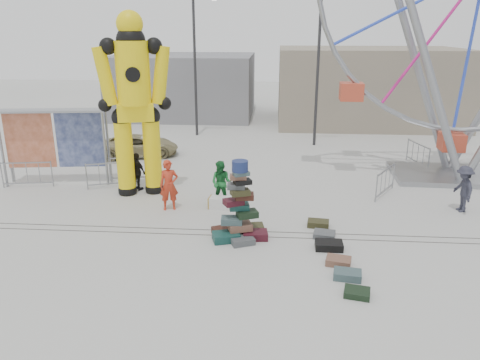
# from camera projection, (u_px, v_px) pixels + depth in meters

# --- Properties ---
(ground) EXTENTS (90.00, 90.00, 0.00)m
(ground) POSITION_uv_depth(u_px,v_px,m) (246.00, 245.00, 14.27)
(ground) COLOR #9E9E99
(ground) RESTS_ON ground
(track_line_near) EXTENTS (40.00, 0.04, 0.01)m
(track_line_near) POSITION_uv_depth(u_px,v_px,m) (247.00, 236.00, 14.83)
(track_line_near) COLOR #47443F
(track_line_near) RESTS_ON ground
(track_line_far) EXTENTS (40.00, 0.04, 0.01)m
(track_line_far) POSITION_uv_depth(u_px,v_px,m) (248.00, 231.00, 15.21)
(track_line_far) COLOR #47443F
(track_line_far) RESTS_ON ground
(building_right) EXTENTS (12.00, 8.00, 5.00)m
(building_right) POSITION_uv_depth(u_px,v_px,m) (367.00, 86.00, 31.93)
(building_right) COLOR gray
(building_right) RESTS_ON ground
(building_left) EXTENTS (10.00, 8.00, 4.40)m
(building_left) POSITION_uv_depth(u_px,v_px,m) (185.00, 85.00, 34.86)
(building_left) COLOR gray
(building_left) RESTS_ON ground
(lamp_post_right) EXTENTS (1.41, 0.25, 8.00)m
(lamp_post_right) POSITION_uv_depth(u_px,v_px,m) (320.00, 63.00, 24.96)
(lamp_post_right) COLOR #2D2D30
(lamp_post_right) RESTS_ON ground
(lamp_post_left) EXTENTS (1.41, 0.25, 8.00)m
(lamp_post_left) POSITION_uv_depth(u_px,v_px,m) (196.00, 60.00, 27.37)
(lamp_post_left) COLOR #2D2D30
(lamp_post_left) RESTS_ON ground
(suitcase_tower) EXTENTS (1.86, 1.62, 2.52)m
(suitcase_tower) POSITION_uv_depth(u_px,v_px,m) (239.00, 216.00, 14.58)
(suitcase_tower) COLOR #16433E
(suitcase_tower) RESTS_ON ground
(crash_test_dummy) EXTENTS (2.83, 1.26, 7.14)m
(crash_test_dummy) POSITION_uv_depth(u_px,v_px,m) (135.00, 99.00, 17.56)
(crash_test_dummy) COLOR black
(crash_test_dummy) RESTS_ON ground
(banner_scaffold) EXTENTS (4.40, 1.30, 3.14)m
(banner_scaffold) POSITION_uv_depth(u_px,v_px,m) (54.00, 129.00, 19.15)
(banner_scaffold) COLOR gray
(banner_scaffold) RESTS_ON ground
(steamer_trunk) EXTENTS (0.90, 0.58, 0.40)m
(steamer_trunk) POSITION_uv_depth(u_px,v_px,m) (221.00, 203.00, 17.13)
(steamer_trunk) COLOR silver
(steamer_trunk) RESTS_ON ground
(row_case_0) EXTENTS (0.76, 0.56, 0.20)m
(row_case_0) POSITION_uv_depth(u_px,v_px,m) (318.00, 223.00, 15.56)
(row_case_0) COLOR #36341B
(row_case_0) RESTS_ON ground
(row_case_1) EXTENTS (0.75, 0.65, 0.17)m
(row_case_1) POSITION_uv_depth(u_px,v_px,m) (324.00, 234.00, 14.77)
(row_case_1) COLOR #4F5255
(row_case_1) RESTS_ON ground
(row_case_2) EXTENTS (0.82, 0.56, 0.23)m
(row_case_2) POSITION_uv_depth(u_px,v_px,m) (329.00, 245.00, 13.97)
(row_case_2) COLOR black
(row_case_2) RESTS_ON ground
(row_case_3) EXTENTS (0.77, 0.63, 0.20)m
(row_case_3) POSITION_uv_depth(u_px,v_px,m) (338.00, 261.00, 13.06)
(row_case_3) COLOR brown
(row_case_3) RESTS_ON ground
(row_case_4) EXTENTS (0.79, 0.58, 0.22)m
(row_case_4) POSITION_uv_depth(u_px,v_px,m) (347.00, 275.00, 12.32)
(row_case_4) COLOR #3F575A
(row_case_4) RESTS_ON ground
(row_case_5) EXTENTS (0.72, 0.62, 0.17)m
(row_case_5) POSITION_uv_depth(u_px,v_px,m) (357.00, 293.00, 11.54)
(row_case_5) COLOR black
(row_case_5) RESTS_ON ground
(barricade_dummy_a) EXTENTS (1.99, 0.42, 1.10)m
(barricade_dummy_a) POSITION_uv_depth(u_px,v_px,m) (27.00, 174.00, 19.24)
(barricade_dummy_a) COLOR gray
(barricade_dummy_a) RESTS_ON ground
(barricade_dummy_b) EXTENTS (1.93, 0.72, 1.10)m
(barricade_dummy_b) POSITION_uv_depth(u_px,v_px,m) (112.00, 175.00, 19.18)
(barricade_dummy_b) COLOR gray
(barricade_dummy_b) RESTS_ON ground
(barricade_dummy_c) EXTENTS (1.98, 0.50, 1.10)m
(barricade_dummy_c) POSITION_uv_depth(u_px,v_px,m) (134.00, 169.00, 19.97)
(barricade_dummy_c) COLOR gray
(barricade_dummy_c) RESTS_ON ground
(barricade_wheel_front) EXTENTS (1.11, 1.77, 1.10)m
(barricade_wheel_front) POSITION_uv_depth(u_px,v_px,m) (385.00, 182.00, 18.34)
(barricade_wheel_front) COLOR gray
(barricade_wheel_front) RESTS_ON ground
(barricade_wheel_back) EXTENTS (0.55, 1.97, 1.10)m
(barricade_wheel_back) POSITION_uv_depth(u_px,v_px,m) (418.00, 154.00, 22.26)
(barricade_wheel_back) COLOR gray
(barricade_wheel_back) RESTS_ON ground
(pedestrian_red) EXTENTS (0.77, 0.61, 1.85)m
(pedestrian_red) POSITION_uv_depth(u_px,v_px,m) (169.00, 185.00, 16.77)
(pedestrian_red) COLOR #BA311A
(pedestrian_red) RESTS_ON ground
(pedestrian_green) EXTENTS (0.95, 0.83, 1.66)m
(pedestrian_green) POSITION_uv_depth(u_px,v_px,m) (221.00, 183.00, 17.30)
(pedestrian_green) COLOR #19662C
(pedestrian_green) RESTS_ON ground
(pedestrian_black) EXTENTS (0.97, 0.80, 1.55)m
(pedestrian_black) POSITION_uv_depth(u_px,v_px,m) (137.00, 172.00, 18.85)
(pedestrian_black) COLOR black
(pedestrian_black) RESTS_ON ground
(pedestrian_grey) EXTENTS (0.74, 1.15, 1.69)m
(pedestrian_grey) POSITION_uv_depth(u_px,v_px,m) (463.00, 189.00, 16.63)
(pedestrian_grey) COLOR #282936
(pedestrian_grey) RESTS_ON ground
(parked_suv) EXTENTS (4.30, 2.81, 1.10)m
(parked_suv) POSITION_uv_depth(u_px,v_px,m) (139.00, 146.00, 23.91)
(parked_suv) COLOR #978D61
(parked_suv) RESTS_ON ground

